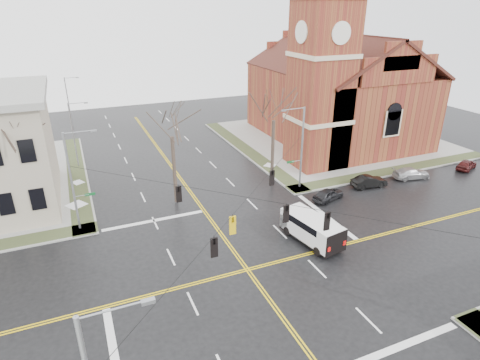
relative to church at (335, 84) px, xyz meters
name	(u,v)px	position (x,y,z in m)	size (l,w,h in m)	color
ground	(247,270)	(-24.76, -24.78, -8.43)	(120.00, 120.00, 0.00)	black
sidewalks	(247,269)	(-24.76, -24.78, -8.36)	(80.00, 80.00, 0.17)	gray
road_markings	(247,270)	(-24.76, -24.78, -8.43)	(100.00, 100.00, 0.01)	gold
church	(335,84)	(0.00, 0.00, 0.00)	(24.28, 27.48, 27.50)	maroon
signal_pole_ne	(301,146)	(-13.44, -13.28, -3.48)	(2.75, 0.22, 9.00)	gray
signal_pole_nw	(73,179)	(-36.09, -13.28, -3.48)	(2.75, 0.22, 9.00)	gray
span_wires	(248,197)	(-24.76, -24.78, -2.23)	(23.02, 23.02, 0.03)	black
traffic_signals	(252,211)	(-24.76, -25.45, -2.98)	(8.21, 8.26, 1.30)	black
streetlight_north_a	(74,132)	(-35.42, 3.22, -3.97)	(2.30, 0.20, 8.00)	gray
streetlight_north_b	(69,100)	(-35.42, 23.22, -3.97)	(2.30, 0.20, 8.00)	gray
cargo_van	(310,226)	(-18.11, -22.95, -7.10)	(3.29, 6.22, 2.25)	white
parked_car_a	(328,194)	(-12.08, -17.05, -7.79)	(1.51, 3.75, 1.28)	black
parked_car_b	(369,182)	(-6.00, -16.10, -7.77)	(1.41, 4.04, 1.33)	black
parked_car_c	(411,173)	(0.20, -16.06, -7.79)	(1.79, 4.41, 1.28)	#ACACAF
parked_car_d	(467,164)	(8.65, -16.58, -7.80)	(1.49, 3.71, 1.27)	#421313
tree_nw_far	(19,138)	(-39.73, -10.97, 0.01)	(4.00, 4.00, 11.67)	#392C24
tree_nw_near	(172,132)	(-26.82, -11.51, -0.86)	(4.00, 4.00, 10.44)	#392C24
tree_ne	(274,116)	(-15.76, -11.36, -0.45)	(4.00, 4.00, 11.03)	#392C24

